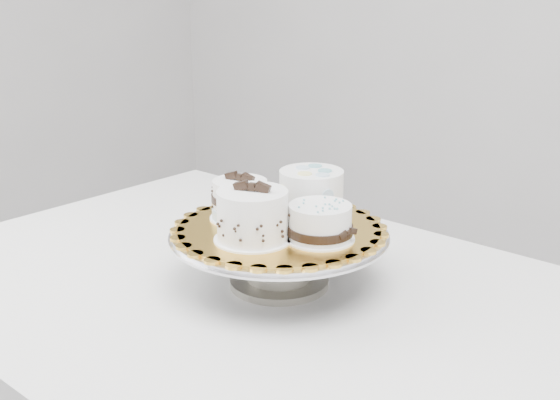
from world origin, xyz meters
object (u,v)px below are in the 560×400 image
Objects in this scene: cake_stand at (279,248)px; cake_swirl at (253,217)px; table at (263,327)px; cake_ribbon at (321,223)px; cake_banded at (240,201)px; cake_board at (279,229)px; cake_dots at (311,193)px.

cake_swirl is (-0.00, -0.07, 0.07)m from cake_stand.
cake_ribbon is at bearing 19.10° from table.
cake_banded is at bearing -172.01° from cake_ribbon.
cake_board is 0.08m from cake_swirl.
table is at bearing -113.81° from cake_dots.
cake_dots reaches higher than cake_ribbon.
cake_stand is at bearing 45.00° from cake_board.
cake_stand is 2.62× the size of cake_swirl.
cake_ribbon is (0.08, -0.09, -0.01)m from cake_dots.
cake_stand is at bearing -4.39° from cake_banded.
cake_ribbon is at bearing -62.18° from cake_dots.
cake_banded reaches higher than cake_stand.
cake_dots is at bearing 83.91° from cake_stand.
cake_dots is at bearing 37.27° from cake_banded.
cake_dots is (0.01, 0.08, 0.08)m from cake_stand.
cake_banded is (-0.07, 0.03, 0.21)m from table.
cake_banded is (-0.08, 0.07, -0.01)m from cake_swirl.
cake_stand reaches higher than table.
cake_banded is at bearing -148.78° from cake_dots.
cake_swirl reaches higher than cake_banded.
cake_ribbon is at bearing 19.89° from cake_swirl.
cake_stand is at bearing -108.95° from cake_dots.
cake_stand is 0.11m from cake_ribbon.
table is 0.22m from cake_ribbon.
table is at bearing 90.37° from cake_swirl.
cake_banded reaches higher than cake_board.
cake_swirl is at bearing -90.02° from cake_stand.
table is 0.24m from cake_dots.
cake_dots reaches higher than table.
table is 3.72× the size of cake_stand.
cake_stand is 3.49× the size of cake_banded.
cake_board is (-0.00, -0.00, 0.03)m from cake_stand.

